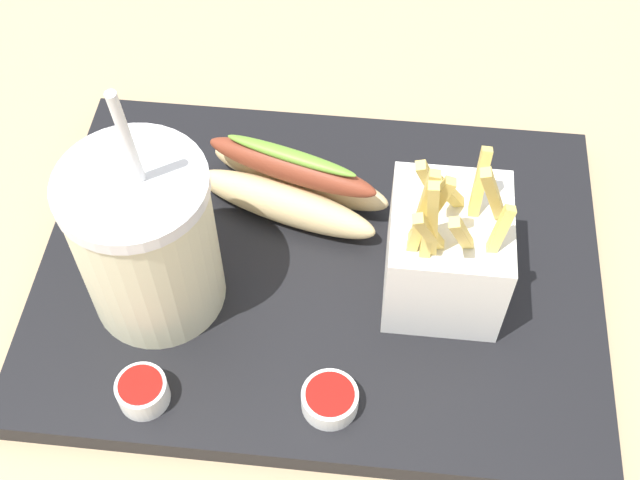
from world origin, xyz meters
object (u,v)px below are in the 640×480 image
soda_cup (147,241)px  hot_dog_1 (292,185)px  ketchup_cup_1 (142,391)px  ketchup_cup_2 (330,399)px  fries_basket (446,251)px

soda_cup → hot_dog_1: 0.14m
ketchup_cup_1 → ketchup_cup_2: bearing=3.7°
fries_basket → ketchup_cup_2: bearing=-124.5°
ketchup_cup_1 → hot_dog_1: bearing=66.0°
ketchup_cup_1 → ketchup_cup_2: (0.13, 0.01, -0.00)m
soda_cup → hot_dog_1: size_ratio=1.29×
soda_cup → fries_basket: size_ratio=1.32×
hot_dog_1 → ketchup_cup_1: size_ratio=4.60×
soda_cup → ketchup_cup_1: bearing=-85.0°
hot_dog_1 → ketchup_cup_1: hot_dog_1 is taller
soda_cup → ketchup_cup_1: (0.01, -0.09, -0.05)m
soda_cup → ketchup_cup_1: soda_cup is taller
ketchup_cup_2 → ketchup_cup_1: bearing=-176.3°
fries_basket → ketchup_cup_1: fries_basket is taller
soda_cup → ketchup_cup_2: (0.13, -0.08, -0.06)m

